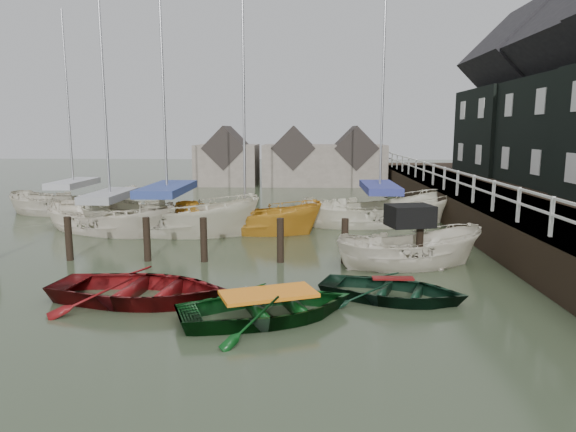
{
  "coord_description": "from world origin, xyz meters",
  "views": [
    {
      "loc": [
        2.03,
        -12.57,
        4.09
      ],
      "look_at": [
        1.42,
        3.41,
        1.4
      ],
      "focal_mm": 32.0,
      "sensor_mm": 36.0,
      "label": 1
    }
  ],
  "objects_px": {
    "motorboat": "(409,264)",
    "sailboat_c": "(246,230)",
    "rowboat_dkgreen": "(392,299)",
    "sailboat_a": "(112,230)",
    "sailboat_d": "(379,222)",
    "sailboat_e": "(75,212)",
    "rowboat_red": "(140,301)",
    "rowboat_green": "(269,319)",
    "sailboat_b": "(169,230)"
  },
  "relations": [
    {
      "from": "sailboat_e",
      "to": "sailboat_a",
      "type": "bearing_deg",
      "value": -141.91
    },
    {
      "from": "sailboat_d",
      "to": "sailboat_b",
      "type": "bearing_deg",
      "value": 91.36
    },
    {
      "from": "sailboat_a",
      "to": "rowboat_green",
      "type": "bearing_deg",
      "value": -119.12
    },
    {
      "from": "sailboat_b",
      "to": "sailboat_d",
      "type": "height_order",
      "value": "sailboat_d"
    },
    {
      "from": "motorboat",
      "to": "sailboat_c",
      "type": "bearing_deg",
      "value": 32.96
    },
    {
      "from": "rowboat_green",
      "to": "sailboat_d",
      "type": "height_order",
      "value": "sailboat_d"
    },
    {
      "from": "sailboat_e",
      "to": "sailboat_d",
      "type": "bearing_deg",
      "value": -99.36
    },
    {
      "from": "sailboat_e",
      "to": "sailboat_c",
      "type": "bearing_deg",
      "value": -114.85
    },
    {
      "from": "sailboat_b",
      "to": "rowboat_red",
      "type": "bearing_deg",
      "value": -157.88
    },
    {
      "from": "sailboat_d",
      "to": "sailboat_e",
      "type": "relative_size",
      "value": 1.15
    },
    {
      "from": "rowboat_dkgreen",
      "to": "sailboat_c",
      "type": "xyz_separation_m",
      "value": [
        -4.63,
        8.49,
        0.01
      ]
    },
    {
      "from": "rowboat_green",
      "to": "sailboat_c",
      "type": "relative_size",
      "value": 0.36
    },
    {
      "from": "motorboat",
      "to": "sailboat_e",
      "type": "xyz_separation_m",
      "value": [
        -14.63,
        9.52,
        -0.02
      ]
    },
    {
      "from": "rowboat_red",
      "to": "rowboat_green",
      "type": "height_order",
      "value": "rowboat_red"
    },
    {
      "from": "rowboat_green",
      "to": "rowboat_dkgreen",
      "type": "height_order",
      "value": "rowboat_green"
    },
    {
      "from": "sailboat_a",
      "to": "rowboat_dkgreen",
      "type": "bearing_deg",
      "value": -104.81
    },
    {
      "from": "rowboat_dkgreen",
      "to": "sailboat_b",
      "type": "bearing_deg",
      "value": 63.56
    },
    {
      "from": "rowboat_green",
      "to": "sailboat_d",
      "type": "bearing_deg",
      "value": -40.13
    },
    {
      "from": "motorboat",
      "to": "sailboat_c",
      "type": "height_order",
      "value": "sailboat_c"
    },
    {
      "from": "rowboat_dkgreen",
      "to": "sailboat_c",
      "type": "height_order",
      "value": "sailboat_c"
    },
    {
      "from": "sailboat_c",
      "to": "sailboat_b",
      "type": "bearing_deg",
      "value": 110.96
    },
    {
      "from": "rowboat_dkgreen",
      "to": "sailboat_b",
      "type": "relative_size",
      "value": 0.31
    },
    {
      "from": "rowboat_dkgreen",
      "to": "sailboat_a",
      "type": "distance_m",
      "value": 12.9
    },
    {
      "from": "rowboat_dkgreen",
      "to": "motorboat",
      "type": "bearing_deg",
      "value": 1.89
    },
    {
      "from": "rowboat_red",
      "to": "sailboat_a",
      "type": "distance_m",
      "value": 9.33
    },
    {
      "from": "rowboat_red",
      "to": "sailboat_b",
      "type": "height_order",
      "value": "sailboat_b"
    },
    {
      "from": "rowboat_green",
      "to": "sailboat_c",
      "type": "distance_m",
      "value": 10.05
    },
    {
      "from": "sailboat_d",
      "to": "sailboat_e",
      "type": "distance_m",
      "value": 14.88
    },
    {
      "from": "sailboat_b",
      "to": "sailboat_a",
      "type": "bearing_deg",
      "value": 101.92
    },
    {
      "from": "rowboat_dkgreen",
      "to": "sailboat_b",
      "type": "height_order",
      "value": "sailboat_b"
    },
    {
      "from": "rowboat_green",
      "to": "sailboat_a",
      "type": "bearing_deg",
      "value": 15.61
    },
    {
      "from": "rowboat_red",
      "to": "sailboat_e",
      "type": "bearing_deg",
      "value": 37.02
    },
    {
      "from": "motorboat",
      "to": "sailboat_b",
      "type": "height_order",
      "value": "sailboat_b"
    },
    {
      "from": "motorboat",
      "to": "sailboat_b",
      "type": "xyz_separation_m",
      "value": [
        -8.73,
        5.02,
        -0.03
      ]
    },
    {
      "from": "motorboat",
      "to": "sailboat_c",
      "type": "relative_size",
      "value": 0.45
    },
    {
      "from": "sailboat_e",
      "to": "rowboat_dkgreen",
      "type": "bearing_deg",
      "value": -133.0
    },
    {
      "from": "motorboat",
      "to": "sailboat_a",
      "type": "xyz_separation_m",
      "value": [
        -11.06,
        5.0,
        -0.02
      ]
    },
    {
      "from": "sailboat_d",
      "to": "sailboat_a",
      "type": "bearing_deg",
      "value": 88.66
    },
    {
      "from": "sailboat_a",
      "to": "sailboat_b",
      "type": "xyz_separation_m",
      "value": [
        2.34,
        0.02,
        -0.01
      ]
    },
    {
      "from": "sailboat_a",
      "to": "sailboat_d",
      "type": "distance_m",
      "value": 11.32
    },
    {
      "from": "rowboat_green",
      "to": "sailboat_b",
      "type": "height_order",
      "value": "sailboat_b"
    },
    {
      "from": "rowboat_green",
      "to": "sailboat_d",
      "type": "relative_size",
      "value": 0.32
    },
    {
      "from": "sailboat_d",
      "to": "sailboat_e",
      "type": "bearing_deg",
      "value": 68.54
    },
    {
      "from": "rowboat_red",
      "to": "rowboat_dkgreen",
      "type": "xyz_separation_m",
      "value": [
        6.12,
        0.37,
        0.0
      ]
    },
    {
      "from": "sailboat_c",
      "to": "sailboat_d",
      "type": "relative_size",
      "value": 0.87
    },
    {
      "from": "rowboat_dkgreen",
      "to": "motorboat",
      "type": "relative_size",
      "value": 0.72
    },
    {
      "from": "rowboat_red",
      "to": "sailboat_c",
      "type": "xyz_separation_m",
      "value": [
        1.5,
        8.85,
        0.01
      ]
    },
    {
      "from": "rowboat_red",
      "to": "sailboat_a",
      "type": "relative_size",
      "value": 0.39
    },
    {
      "from": "sailboat_c",
      "to": "motorboat",
      "type": "bearing_deg",
      "value": -119.71
    },
    {
      "from": "rowboat_red",
      "to": "sailboat_b",
      "type": "relative_size",
      "value": 0.38
    }
  ]
}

